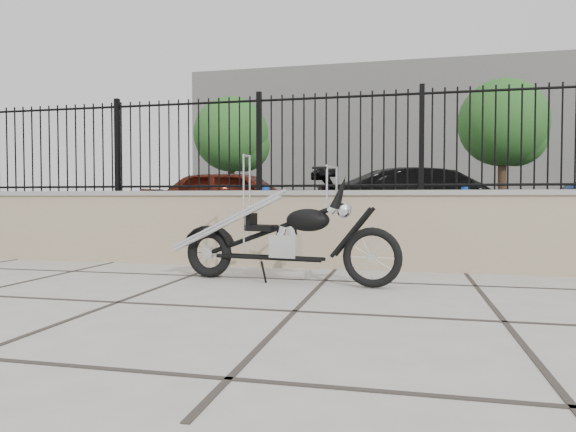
{
  "coord_description": "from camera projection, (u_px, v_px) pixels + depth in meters",
  "views": [
    {
      "loc": [
        0.81,
        -3.79,
        0.87
      ],
      "look_at": [
        -0.42,
        1.6,
        0.67
      ],
      "focal_mm": 32.0,
      "sensor_mm": 36.0,
      "label": 1
    }
  ],
  "objects": [
    {
      "name": "ground_plane",
      "position": [
        295.0,
        312.0,
        3.91
      ],
      "size": [
        90.0,
        90.0,
        0.0
      ],
      "primitive_type": "plane",
      "color": "#99968E",
      "rests_on": "ground"
    },
    {
      "name": "parking_lot",
      "position": [
        378.0,
        226.0,
        16.09
      ],
      "size": [
        30.0,
        30.0,
        0.0
      ],
      "primitive_type": "plane",
      "color": "black",
      "rests_on": "ground"
    },
    {
      "name": "retaining_wall",
      "position": [
        337.0,
        229.0,
        6.33
      ],
      "size": [
        14.0,
        0.36,
        0.96
      ],
      "primitive_type": "cube",
      "color": "gray",
      "rests_on": "ground_plane"
    },
    {
      "name": "iron_fence",
      "position": [
        337.0,
        141.0,
        6.29
      ],
      "size": [
        14.0,
        0.08,
        1.2
      ],
      "primitive_type": "cube",
      "color": "black",
      "rests_on": "retaining_wall"
    },
    {
      "name": "background_building",
      "position": [
        391.0,
        144.0,
        29.59
      ],
      "size": [
        22.0,
        6.0,
        8.0
      ],
      "primitive_type": "cube",
      "color": "beige",
      "rests_on": "ground_plane"
    },
    {
      "name": "chopper_motorcycle",
      "position": [
        281.0,
        217.0,
        5.24
      ],
      "size": [
        2.27,
        0.74,
        1.34
      ],
      "primitive_type": null,
      "rotation": [
        0.0,
        0.0,
        -0.16
      ],
      "color": "black",
      "rests_on": "ground_plane"
    },
    {
      "name": "car_red",
      "position": [
        239.0,
        202.0,
        11.84
      ],
      "size": [
        4.54,
        1.85,
        1.54
      ],
      "primitive_type": "imported",
      "rotation": [
        0.0,
        0.0,
        1.58
      ],
      "color": "#49130A",
      "rests_on": "parking_lot"
    },
    {
      "name": "car_black",
      "position": [
        435.0,
        204.0,
        10.83
      ],
      "size": [
        5.54,
        3.41,
        1.5
      ],
      "primitive_type": "imported",
      "rotation": [
        0.0,
        0.0,
        1.84
      ],
      "color": "black",
      "rests_on": "parking_lot"
    },
    {
      "name": "bollard_a",
      "position": [
        266.0,
        217.0,
        8.93
      ],
      "size": [
        0.16,
        0.16,
        1.09
      ],
      "primitive_type": "cylinder",
      "rotation": [
        0.0,
        0.0,
        0.31
      ],
      "color": "#0C24BF",
      "rests_on": "ground_plane"
    },
    {
      "name": "bollard_b",
      "position": [
        465.0,
        220.0,
        8.12
      ],
      "size": [
        0.16,
        0.16,
        1.04
      ],
      "primitive_type": "cylinder",
      "rotation": [
        0.0,
        0.0,
        -0.37
      ],
      "color": "#0B40A8",
      "rests_on": "ground_plane"
    },
    {
      "name": "tree_left",
      "position": [
        231.0,
        131.0,
        20.92
      ],
      "size": [
        3.05,
        3.05,
        5.15
      ],
      "rotation": [
        0.0,
        0.0,
        -0.15
      ],
      "color": "#382619",
      "rests_on": "ground_plane"
    },
    {
      "name": "tree_right",
      "position": [
        503.0,
        119.0,
        18.74
      ],
      "size": [
        3.19,
        3.19,
        5.39
      ],
      "rotation": [
        0.0,
        0.0,
        -0.39
      ],
      "color": "#382619",
      "rests_on": "ground_plane"
    }
  ]
}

